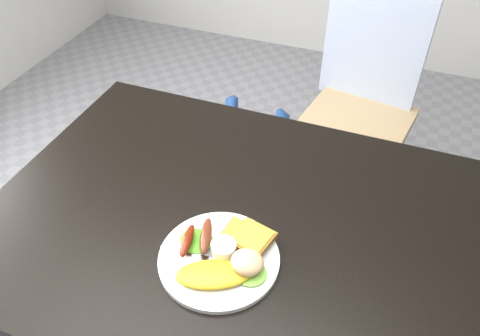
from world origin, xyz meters
The scene contains 14 objects.
dining_table centered at (0.00, 0.00, 0.73)m, with size 1.20×0.80×0.04m, color black.
dining_chair centered at (0.11, 0.87, 0.45)m, with size 0.38×0.38×0.05m, color tan.
person centered at (-0.40, 0.45, 0.70)m, with size 0.50×0.33×1.39m, color #22478A.
plate centered at (-0.04, -0.12, 0.76)m, with size 0.25×0.25×0.01m, color white.
lettuce_left centered at (-0.10, -0.10, 0.77)m, with size 0.07×0.07×0.01m, color #278416.
lettuce_right centered at (0.03, -0.14, 0.77)m, with size 0.07×0.06×0.01m, color #4C9B1E.
omelette centered at (-0.03, -0.17, 0.77)m, with size 0.15×0.07×0.02m, color gold.
sausage_a centered at (-0.11, -0.12, 0.78)m, with size 0.02×0.09×0.02m, color maroon.
sausage_b centered at (-0.08, -0.09, 0.78)m, with size 0.02×0.10×0.02m, color maroon.
ramekin centered at (-0.03, -0.11, 0.78)m, with size 0.05×0.05×0.03m, color white.
toast_a centered at (-0.01, -0.06, 0.77)m, with size 0.07×0.07×0.01m, color brown.
toast_b centered at (0.01, -0.07, 0.78)m, with size 0.08×0.08×0.01m, color brown.
potato_salad centered at (0.03, -0.13, 0.79)m, with size 0.07×0.06×0.04m, color beige.
fork centered at (-0.08, -0.14, 0.76)m, with size 0.15×0.01×0.00m, color #ADAFB7.
Camera 1 is at (0.21, -0.65, 1.52)m, focal length 35.00 mm.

